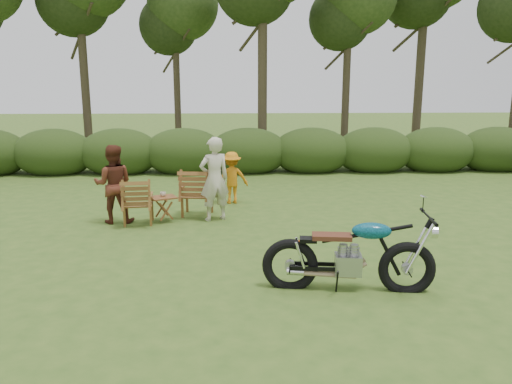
{
  "coord_description": "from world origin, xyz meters",
  "views": [
    {
      "loc": [
        -0.5,
        -6.54,
        2.75
      ],
      "look_at": [
        -0.1,
        1.89,
        0.9
      ],
      "focal_mm": 35.0,
      "sensor_mm": 36.0,
      "label": 1
    }
  ],
  "objects_px": {
    "lawn_chair_right": "(198,215)",
    "adult_a": "(215,220)",
    "adult_b": "(116,222)",
    "side_table": "(164,209)",
    "motorcycle": "(347,289)",
    "lawn_chair_left": "(139,223)",
    "cup": "(163,194)",
    "child": "(232,203)"
  },
  "relations": [
    {
      "from": "lawn_chair_right",
      "to": "adult_a",
      "type": "height_order",
      "value": "adult_a"
    },
    {
      "from": "adult_b",
      "to": "side_table",
      "type": "bearing_deg",
      "value": 176.33
    },
    {
      "from": "motorcycle",
      "to": "side_table",
      "type": "relative_size",
      "value": 4.23
    },
    {
      "from": "lawn_chair_left",
      "to": "cup",
      "type": "bearing_deg",
      "value": -166.05
    },
    {
      "from": "adult_b",
      "to": "child",
      "type": "relative_size",
      "value": 1.3
    },
    {
      "from": "lawn_chair_right",
      "to": "lawn_chair_left",
      "type": "height_order",
      "value": "lawn_chair_right"
    },
    {
      "from": "cup",
      "to": "adult_a",
      "type": "xyz_separation_m",
      "value": [
        1.04,
        0.05,
        -0.56
      ]
    },
    {
      "from": "adult_a",
      "to": "lawn_chair_left",
      "type": "bearing_deg",
      "value": -14.43
    },
    {
      "from": "cup",
      "to": "child",
      "type": "relative_size",
      "value": 0.1
    },
    {
      "from": "motorcycle",
      "to": "lawn_chair_right",
      "type": "xyz_separation_m",
      "value": [
        -2.3,
        4.01,
        0.0
      ]
    },
    {
      "from": "motorcycle",
      "to": "adult_b",
      "type": "relative_size",
      "value": 1.4
    },
    {
      "from": "cup",
      "to": "adult_b",
      "type": "xyz_separation_m",
      "value": [
        -0.96,
        -0.04,
        -0.56
      ]
    },
    {
      "from": "adult_a",
      "to": "adult_b",
      "type": "relative_size",
      "value": 1.09
    },
    {
      "from": "adult_b",
      "to": "child",
      "type": "distance_m",
      "value": 2.81
    },
    {
      "from": "adult_a",
      "to": "child",
      "type": "height_order",
      "value": "adult_a"
    },
    {
      "from": "lawn_chair_left",
      "to": "adult_b",
      "type": "bearing_deg",
      "value": -18.47
    },
    {
      "from": "side_table",
      "to": "child",
      "type": "bearing_deg",
      "value": 48.16
    },
    {
      "from": "cup",
      "to": "adult_b",
      "type": "bearing_deg",
      "value": -177.63
    },
    {
      "from": "lawn_chair_left",
      "to": "side_table",
      "type": "bearing_deg",
      "value": -170.29
    },
    {
      "from": "lawn_chair_right",
      "to": "adult_b",
      "type": "height_order",
      "value": "adult_b"
    },
    {
      "from": "motorcycle",
      "to": "lawn_chair_left",
      "type": "xyz_separation_m",
      "value": [
        -3.42,
        3.4,
        0.0
      ]
    },
    {
      "from": "lawn_chair_right",
      "to": "cup",
      "type": "relative_size",
      "value": 8.78
    },
    {
      "from": "adult_a",
      "to": "child",
      "type": "relative_size",
      "value": 1.42
    },
    {
      "from": "side_table",
      "to": "motorcycle",
      "type": "bearing_deg",
      "value": -50.2
    },
    {
      "from": "lawn_chair_left",
      "to": "adult_b",
      "type": "distance_m",
      "value": 0.51
    },
    {
      "from": "motorcycle",
      "to": "side_table",
      "type": "xyz_separation_m",
      "value": [
        -2.94,
        3.53,
        0.26
      ]
    },
    {
      "from": "motorcycle",
      "to": "cup",
      "type": "distance_m",
      "value": 4.66
    },
    {
      "from": "cup",
      "to": "adult_b",
      "type": "height_order",
      "value": "adult_b"
    },
    {
      "from": "cup",
      "to": "adult_a",
      "type": "height_order",
      "value": "adult_a"
    },
    {
      "from": "adult_a",
      "to": "lawn_chair_right",
      "type": "bearing_deg",
      "value": -68.11
    },
    {
      "from": "side_table",
      "to": "cup",
      "type": "bearing_deg",
      "value": 109.76
    },
    {
      "from": "lawn_chair_right",
      "to": "lawn_chair_left",
      "type": "distance_m",
      "value": 1.28
    },
    {
      "from": "cup",
      "to": "adult_b",
      "type": "distance_m",
      "value": 1.12
    },
    {
      "from": "lawn_chair_left",
      "to": "cup",
      "type": "relative_size",
      "value": 8.09
    },
    {
      "from": "lawn_chair_right",
      "to": "cup",
      "type": "height_order",
      "value": "cup"
    },
    {
      "from": "cup",
      "to": "lawn_chair_right",
      "type": "bearing_deg",
      "value": 34.21
    },
    {
      "from": "side_table",
      "to": "adult_b",
      "type": "distance_m",
      "value": 1.01
    },
    {
      "from": "lawn_chair_left",
      "to": "child",
      "type": "bearing_deg",
      "value": -143.02
    },
    {
      "from": "lawn_chair_right",
      "to": "adult_a",
      "type": "bearing_deg",
      "value": 141.74
    },
    {
      "from": "lawn_chair_left",
      "to": "child",
      "type": "distance_m",
      "value": 2.49
    },
    {
      "from": "lawn_chair_right",
      "to": "motorcycle",
      "type": "bearing_deg",
      "value": 127.18
    },
    {
      "from": "lawn_chair_right",
      "to": "lawn_chair_left",
      "type": "bearing_deg",
      "value": 35.58
    }
  ]
}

